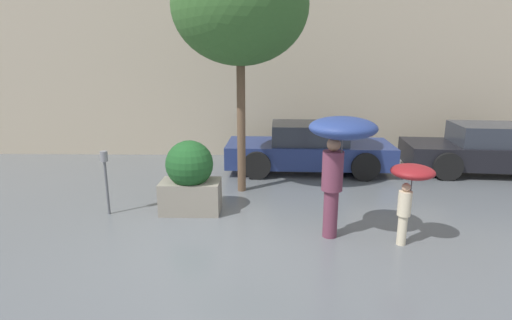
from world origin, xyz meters
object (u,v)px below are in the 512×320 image
(planter_box, at_px, (190,177))
(parked_car_near, at_px, (309,149))
(parking_meter, at_px, (105,169))
(person_adult, at_px, (340,143))
(person_child, at_px, (411,182))
(parked_car_far, at_px, (491,150))
(street_tree, at_px, (240,7))

(planter_box, distance_m, parked_car_near, 4.08)
(parked_car_near, xyz_separation_m, parking_meter, (-4.27, -3.25, 0.30))
(planter_box, xyz_separation_m, person_adult, (2.68, -1.18, 0.94))
(person_adult, relative_size, person_child, 1.55)
(person_child, relative_size, parked_car_far, 0.30)
(planter_box, height_order, person_child, planter_box)
(person_child, relative_size, parking_meter, 1.06)
(person_adult, bearing_deg, parked_car_far, 85.10)
(planter_box, bearing_deg, parked_car_near, 49.21)
(person_adult, relative_size, parking_meter, 1.64)
(person_adult, distance_m, parked_car_far, 6.48)
(parked_car_near, height_order, parked_car_far, same)
(person_child, distance_m, parked_car_near, 4.61)
(parking_meter, bearing_deg, parked_car_near, 37.24)
(person_child, relative_size, street_tree, 0.26)
(parked_car_far, height_order, parking_meter, parked_car_far)
(parked_car_near, distance_m, parked_car_far, 4.86)
(parked_car_far, bearing_deg, parked_car_near, 94.13)
(person_adult, distance_m, parking_meter, 4.47)
(street_tree, height_order, parking_meter, street_tree)
(street_tree, xyz_separation_m, parking_meter, (-2.55, -1.51, -3.12))
(street_tree, bearing_deg, parked_car_far, 14.04)
(parked_car_far, distance_m, parking_meter, 9.66)
(person_child, height_order, parking_meter, person_child)
(parked_car_far, bearing_deg, parking_meter, 114.25)
(person_adult, height_order, street_tree, street_tree)
(person_child, bearing_deg, parked_car_near, 84.26)
(planter_box, distance_m, person_adult, 3.08)
(person_adult, distance_m, street_tree, 3.88)
(person_child, xyz_separation_m, street_tree, (-2.86, 2.71, 2.96))
(person_adult, xyz_separation_m, street_tree, (-1.74, 2.53, 2.37))
(planter_box, bearing_deg, person_child, -19.68)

